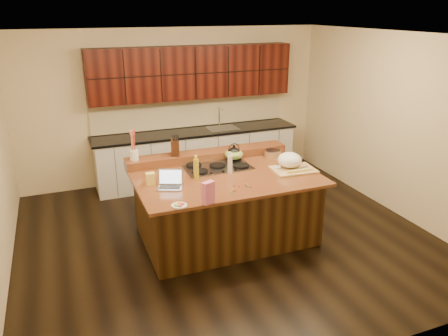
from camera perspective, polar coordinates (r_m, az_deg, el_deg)
name	(u,v)px	position (r m, az deg, el deg)	size (l,w,h in m)	color
room	(225,144)	(5.65, 0.18, 3.17)	(5.52, 5.02, 2.72)	black
island	(225,206)	(5.97, 0.17, -4.98)	(2.40, 1.60, 0.92)	black
back_ledge	(208,155)	(6.39, -2.12, 1.71)	(2.40, 0.30, 0.12)	black
cooktop	(217,167)	(6.05, -0.86, 0.19)	(0.92, 0.52, 0.05)	gray
back_counter	(196,128)	(7.87, -3.73, 5.27)	(3.70, 0.66, 2.40)	silver
kettle	(234,153)	(6.23, 1.30, 1.93)	(0.20, 0.20, 0.18)	black
green_bowl	(234,154)	(6.24, 1.30, 1.80)	(0.26, 0.26, 0.15)	olive
laptop	(170,183)	(5.43, -7.06, -1.90)	(0.37, 0.33, 0.21)	#B7B7BC
oil_bottle	(196,169)	(5.62, -3.66, -0.16)	(0.07, 0.07, 0.27)	gold
vinegar_bottle	(230,164)	(5.81, 0.79, 0.47)	(0.06, 0.06, 0.25)	silver
wooden_tray	(291,162)	(6.03, 8.68, 0.77)	(0.60, 0.48, 0.23)	tan
ramekin_a	(277,168)	(6.01, 6.95, -0.04)	(0.10, 0.10, 0.04)	white
ramekin_b	(298,161)	(6.35, 9.59, 0.93)	(0.10, 0.10, 0.04)	white
ramekin_c	(290,156)	(6.52, 8.65, 1.51)	(0.10, 0.10, 0.04)	white
strainer_bowl	(272,154)	(6.51, 6.35, 1.81)	(0.24, 0.24, 0.09)	#996B3F
kitchen_timer	(306,170)	(5.96, 10.60, -0.29)	(0.08, 0.08, 0.07)	silver
pink_bag	(208,193)	(4.92, -2.07, -3.23)	(0.14, 0.07, 0.26)	#D7658E
candy_plate	(179,205)	(4.93, -5.87, -4.88)	(0.18, 0.18, 0.01)	white
package_box	(150,179)	(5.52, -9.60, -1.42)	(0.11, 0.08, 0.16)	#E8CF51
utensil_crock	(134,155)	(6.10, -11.66, 1.67)	(0.12, 0.12, 0.14)	white
knife_block	(175,148)	(6.20, -6.41, 2.68)	(0.11, 0.18, 0.22)	black
gumdrop_0	(240,186)	(5.41, 2.04, -2.41)	(0.02, 0.02, 0.02)	red
gumdrop_1	(247,186)	(5.42, 3.03, -2.35)	(0.02, 0.02, 0.02)	#198C26
gumdrop_2	(234,186)	(5.42, 1.29, -2.33)	(0.02, 0.02, 0.02)	red
gumdrop_3	(234,190)	(5.29, 1.30, -2.91)	(0.02, 0.02, 0.02)	#198C26
gumdrop_4	(251,187)	(5.40, 3.53, -2.47)	(0.02, 0.02, 0.02)	red
gumdrop_5	(232,193)	(5.22, 1.01, -3.23)	(0.02, 0.02, 0.02)	#198C26
gumdrop_6	(235,190)	(5.29, 1.48, -2.95)	(0.02, 0.02, 0.02)	red
gumdrop_7	(246,184)	(5.48, 2.90, -2.10)	(0.02, 0.02, 0.02)	#198C26
gumdrop_8	(246,185)	(5.46, 2.86, -2.18)	(0.02, 0.02, 0.02)	red
gumdrop_9	(248,186)	(5.42, 3.12, -2.37)	(0.02, 0.02, 0.02)	#198C26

